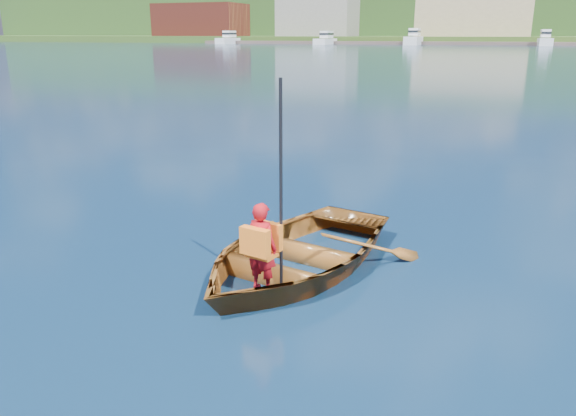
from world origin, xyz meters
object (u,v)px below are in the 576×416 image
(dock, at_px, (496,44))
(marina_yachts, at_px, (522,40))
(rowboat, at_px, (295,252))
(child_paddler, at_px, (262,245))

(dock, xyz_separation_m, marina_yachts, (5.59, -4.69, 1.01))
(dock, height_order, marina_yachts, marina_yachts)
(dock, distance_m, marina_yachts, 7.37)
(rowboat, distance_m, marina_yachts, 144.35)
(child_paddler, relative_size, marina_yachts, 0.02)
(child_paddler, relative_size, dock, 0.01)
(dock, bearing_deg, rowboat, -90.53)
(rowboat, bearing_deg, child_paddler, -93.37)
(dock, relative_size, marina_yachts, 1.14)
(rowboat, relative_size, dock, 0.02)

